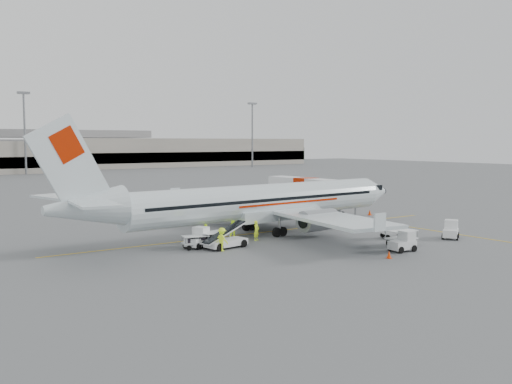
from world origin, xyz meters
TOP-DOWN VIEW (x-y plane):
  - ground at (0.00, 0.00)m, footprint 360.00×360.00m
  - stripe_lead at (0.00, 0.00)m, footprint 44.00×0.20m
  - stripe_cross at (14.00, -8.00)m, footprint 0.20×20.00m
  - terminal_east at (70.00, 145.00)m, footprint 90.00×26.00m
  - parking_garage at (25.00, 160.00)m, footprint 62.00×24.00m
  - mast_center at (5.00, 118.00)m, footprint 3.20×1.20m
  - mast_east at (80.00, 118.00)m, footprint 3.20×1.20m
  - aircraft at (-0.87, -0.58)m, footprint 40.70×32.82m
  - jet_bridge at (13.38, 10.09)m, footprint 3.42×16.59m
  - belt_loader at (-7.93, -4.92)m, footprint 5.14×2.60m
  - tug_fore at (11.36, -12.83)m, footprint 2.50×2.21m
  - tug_mid at (2.99, -14.34)m, footprint 2.20×1.37m
  - tug_aft at (-9.79, -3.41)m, footprint 2.52×2.07m
  - cart_loaded_a at (-8.40, -3.72)m, footprint 2.63×1.81m
  - cart_loaded_b at (-10.14, -3.71)m, footprint 2.34×1.66m
  - cart_empty_a at (5.02, -12.52)m, footprint 2.59×1.59m
  - cart_empty_b at (7.25, -9.69)m, footprint 2.75×2.30m
  - cone_nose at (17.68, 3.23)m, footprint 0.43×0.43m
  - cone_port at (-3.62, 13.41)m, footprint 0.43×0.43m
  - cone_stbd at (-0.01, -15.63)m, footprint 0.37×0.37m
  - crew_a at (-3.73, -3.38)m, footprint 0.78×0.66m
  - crew_b at (-5.00, -1.50)m, footprint 1.12×1.07m
  - crew_c at (-8.89, -5.84)m, footprint 0.98×1.36m
  - crew_d at (-7.99, -1.73)m, footprint 1.01×0.50m

SIDE VIEW (x-z plane):
  - ground at x=0.00m, z-range 0.00..0.00m
  - stripe_lead at x=0.00m, z-range 0.00..0.01m
  - stripe_cross at x=14.00m, z-range 0.00..0.01m
  - cone_stbd at x=-0.01m, z-range 0.00..0.60m
  - cone_nose at x=17.68m, z-range 0.00..0.70m
  - cone_port at x=-3.62m, z-range 0.00..0.70m
  - cart_loaded_b at x=-10.14m, z-range 0.00..1.11m
  - cart_empty_b at x=7.25m, z-range 0.00..1.24m
  - cart_loaded_a at x=-8.40m, z-range 0.00..1.27m
  - cart_empty_a at x=5.02m, z-range 0.00..1.33m
  - tug_mid at x=2.99m, z-range 0.00..1.64m
  - crew_d at x=-7.99m, z-range 0.00..1.66m
  - tug_fore at x=11.36m, z-range 0.00..1.68m
  - tug_aft at x=-9.79m, z-range 0.00..1.69m
  - crew_a at x=-3.73m, z-range 0.00..1.80m
  - crew_b at x=-5.00m, z-range 0.00..1.81m
  - crew_c at x=-8.89m, z-range 0.00..1.91m
  - belt_loader at x=-7.93m, z-range 0.00..2.66m
  - jet_bridge at x=13.38m, z-range 0.00..4.34m
  - terminal_east at x=70.00m, z-range 0.00..10.00m
  - aircraft at x=-0.87m, z-range 0.00..10.72m
  - parking_garage at x=25.00m, z-range 0.00..14.00m
  - mast_center at x=5.00m, z-range 0.00..22.00m
  - mast_east at x=80.00m, z-range 0.00..22.00m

